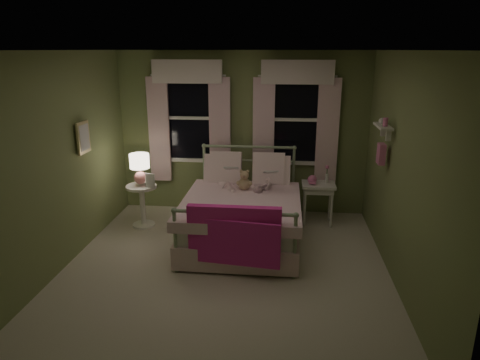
# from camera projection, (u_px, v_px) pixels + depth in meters

# --- Properties ---
(room_shell) EXTENTS (4.20, 4.20, 4.20)m
(room_shell) POSITION_uv_depth(u_px,v_px,m) (224.00, 168.00, 4.91)
(room_shell) COLOR beige
(room_shell) RESTS_ON ground
(bed) EXTENTS (1.58, 2.04, 1.18)m
(bed) POSITION_uv_depth(u_px,v_px,m) (243.00, 215.00, 6.00)
(bed) COLOR white
(bed) RESTS_ON ground
(pink_throw) EXTENTS (1.10, 0.20, 0.71)m
(pink_throw) POSITION_uv_depth(u_px,v_px,m) (234.00, 229.00, 4.96)
(pink_throw) COLOR #DA2A92
(pink_throw) RESTS_ON bed
(child_left) EXTENTS (0.30, 0.26, 0.69)m
(child_left) POSITION_uv_depth(u_px,v_px,m) (227.00, 170.00, 6.28)
(child_left) COLOR #F7D1DD
(child_left) RESTS_ON bed
(child_right) EXTENTS (0.38, 0.34, 0.65)m
(child_right) POSITION_uv_depth(u_px,v_px,m) (265.00, 172.00, 6.23)
(child_right) COLOR #F7D1DD
(child_right) RESTS_ON bed
(book_left) EXTENTS (0.20, 0.12, 0.26)m
(book_left) POSITION_uv_depth(u_px,v_px,m) (224.00, 171.00, 6.03)
(book_left) COLOR beige
(book_left) RESTS_ON child_left
(book_right) EXTENTS (0.21, 0.14, 0.26)m
(book_right) POSITION_uv_depth(u_px,v_px,m) (264.00, 175.00, 5.98)
(book_right) COLOR beige
(book_right) RESTS_ON child_right
(teddy_bear) EXTENTS (0.23, 0.19, 0.31)m
(teddy_bear) POSITION_uv_depth(u_px,v_px,m) (244.00, 181.00, 6.13)
(teddy_bear) COLOR tan
(teddy_bear) RESTS_ON bed
(nightstand_left) EXTENTS (0.46, 0.46, 0.65)m
(nightstand_left) POSITION_uv_depth(u_px,v_px,m) (142.00, 200.00, 6.49)
(nightstand_left) COLOR white
(nightstand_left) RESTS_ON ground
(table_lamp) EXTENTS (0.29, 0.29, 0.46)m
(table_lamp) POSITION_uv_depth(u_px,v_px,m) (140.00, 166.00, 6.33)
(table_lamp) COLOR #E28685
(table_lamp) RESTS_ON nightstand_left
(book_nightstand) EXTENTS (0.23, 0.26, 0.02)m
(book_nightstand) POSITION_uv_depth(u_px,v_px,m) (146.00, 187.00, 6.33)
(book_nightstand) COLOR beige
(book_nightstand) RESTS_ON nightstand_left
(nightstand_right) EXTENTS (0.50, 0.40, 0.64)m
(nightstand_right) POSITION_uv_depth(u_px,v_px,m) (318.00, 190.00, 6.54)
(nightstand_right) COLOR white
(nightstand_right) RESTS_ON ground
(pink_toy) EXTENTS (0.14, 0.18, 0.14)m
(pink_toy) POSITION_uv_depth(u_px,v_px,m) (312.00, 180.00, 6.50)
(pink_toy) COLOR pink
(pink_toy) RESTS_ON nightstand_right
(bud_vase) EXTENTS (0.06, 0.06, 0.28)m
(bud_vase) POSITION_uv_depth(u_px,v_px,m) (327.00, 174.00, 6.50)
(bud_vase) COLOR white
(bud_vase) RESTS_ON nightstand_right
(window_left) EXTENTS (1.34, 0.13, 1.96)m
(window_left) POSITION_uv_depth(u_px,v_px,m) (189.00, 114.00, 6.83)
(window_left) COLOR black
(window_left) RESTS_ON room_shell
(window_right) EXTENTS (1.34, 0.13, 1.96)m
(window_right) POSITION_uv_depth(u_px,v_px,m) (296.00, 115.00, 6.66)
(window_right) COLOR black
(window_right) RESTS_ON room_shell
(wall_shelf) EXTENTS (0.15, 0.50, 0.60)m
(wall_shelf) POSITION_uv_depth(u_px,v_px,m) (382.00, 140.00, 5.32)
(wall_shelf) COLOR white
(wall_shelf) RESTS_ON room_shell
(framed_picture) EXTENTS (0.03, 0.32, 0.42)m
(framed_picture) POSITION_uv_depth(u_px,v_px,m) (83.00, 137.00, 5.61)
(framed_picture) COLOR beige
(framed_picture) RESTS_ON room_shell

